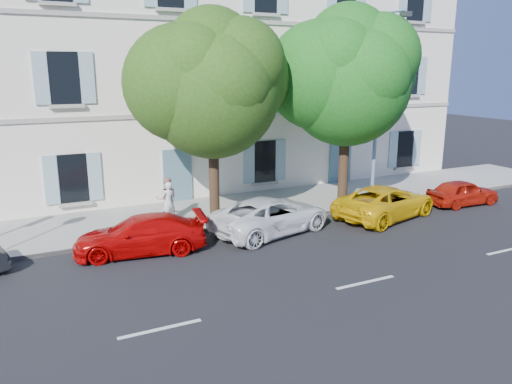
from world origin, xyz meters
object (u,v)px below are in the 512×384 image
car_yellow_supercar (386,202)px  pedestrian_b (167,199)px  tree_left (212,91)px  pedestrian_a (168,202)px  car_white_coupe (271,215)px  car_red_hatchback (463,192)px  car_red_coupe (140,235)px  tree_right (347,83)px  street_lamp (380,99)px

car_yellow_supercar → pedestrian_b: 8.85m
tree_left → pedestrian_a: (-1.65, 0.66, -4.20)m
car_white_coupe → car_red_hatchback: (9.52, -0.32, -0.09)m
car_yellow_supercar → car_red_coupe: bearing=72.6°
car_yellow_supercar → pedestrian_b: (-8.25, 3.17, 0.33)m
tree_left → car_red_hatchback: bearing=-11.0°
car_yellow_supercar → tree_left: bearing=56.6°
car_red_hatchback → tree_right: (-5.07, 2.05, 4.79)m
tree_right → pedestrian_b: size_ratio=4.80×
car_red_coupe → car_red_hatchback: bearing=98.2°
street_lamp → pedestrian_a: 9.87m
car_red_coupe → street_lamp: bearing=106.5°
car_white_coupe → pedestrian_a: 4.04m
car_red_coupe → tree_right: (9.31, 1.70, 4.74)m
tree_left → street_lamp: bearing=-4.0°
car_white_coupe → car_red_hatchback: bearing=-106.4°
car_red_hatchback → tree_right: tree_right is taller
car_yellow_supercar → street_lamp: 4.44m
car_red_coupe → pedestrian_b: 3.30m
car_red_coupe → street_lamp: 11.56m
pedestrian_b → tree_left: bearing=162.9°
tree_left → street_lamp: (7.40, -0.51, -0.44)m
tree_left → car_red_coupe: bearing=-151.6°
car_white_coupe → pedestrian_b: pedestrian_b is taller
car_red_hatchback → pedestrian_a: pedestrian_a is taller
car_red_coupe → car_yellow_supercar: 9.97m
pedestrian_a → street_lamp: bearing=153.3°
car_red_coupe → pedestrian_a: size_ratio=2.69×
car_white_coupe → tree_left: size_ratio=0.62×
tree_left → street_lamp: street_lamp is taller
car_red_coupe → tree_left: 5.91m
car_red_hatchback → street_lamp: bearing=67.8°
car_red_coupe → pedestrian_b: size_ratio=2.54×
tree_right → pedestrian_a: size_ratio=5.09×
pedestrian_b → tree_right: bearing=-173.9°
tree_right → pedestrian_a: bearing=174.3°
car_red_coupe → tree_right: 10.58m
car_yellow_supercar → street_lamp: street_lamp is taller
car_white_coupe → tree_left: 5.07m
car_yellow_supercar → pedestrian_a: bearing=55.8°
street_lamp → pedestrian_a: size_ratio=5.05×
pedestrian_a → pedestrian_b: 0.33m
car_red_hatchback → pedestrian_a: (-12.69, 2.82, 0.37)m
pedestrian_a → car_yellow_supercar: bearing=141.7°
car_red_coupe → car_yellow_supercar: bearing=97.4°
car_yellow_supercar → tree_left: (-6.63, 2.18, 4.48)m
car_red_coupe → car_yellow_supercar: car_yellow_supercar is taller
street_lamp → pedestrian_b: bearing=170.5°
street_lamp → car_red_coupe: bearing=-173.2°
tree_left → pedestrian_b: bearing=148.6°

